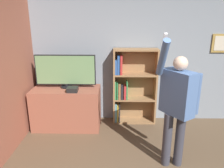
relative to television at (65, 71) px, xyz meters
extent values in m
cube|color=gray|center=(1.40, 0.35, 0.21)|extent=(6.21, 0.06, 2.70)
cube|color=#AD8942|center=(3.04, 0.31, 0.49)|extent=(0.40, 0.02, 0.36)
cube|color=beige|center=(3.04, 0.29, 0.49)|extent=(0.31, 0.01, 0.28)
cube|color=#93513D|center=(0.00, -0.07, -0.74)|extent=(1.30, 0.63, 0.80)
cylinder|color=black|center=(0.00, 0.00, -0.32)|extent=(0.22, 0.22, 0.03)
cylinder|color=black|center=(0.00, 0.00, -0.28)|extent=(0.06, 0.06, 0.05)
cube|color=black|center=(0.00, 0.00, 0.02)|extent=(1.16, 0.04, 0.58)
cube|color=#6B9360|center=(0.00, -0.02, 0.02)|extent=(1.12, 0.01, 0.55)
cube|color=black|center=(0.17, -0.24, -0.29)|extent=(0.19, 0.19, 0.09)
cube|color=#997047|center=(0.93, 0.16, -0.37)|extent=(0.04, 0.28, 1.54)
cube|color=#997047|center=(1.77, 0.16, -0.37)|extent=(0.04, 0.28, 1.54)
cube|color=#997047|center=(1.35, 0.30, -0.37)|extent=(0.87, 0.01, 1.54)
cube|color=#997047|center=(1.35, 0.16, -1.12)|extent=(0.80, 0.28, 0.04)
cube|color=#997047|center=(1.35, 0.16, -0.62)|extent=(0.80, 0.28, 0.04)
cube|color=#997047|center=(1.35, 0.16, -0.11)|extent=(0.80, 0.28, 0.04)
cube|color=#997047|center=(1.35, 0.16, 0.39)|extent=(0.80, 0.28, 0.04)
cube|color=#5B8E99|center=(0.97, 0.14, -0.92)|extent=(0.04, 0.24, 0.39)
cube|color=gold|center=(1.01, 0.14, -0.94)|extent=(0.03, 0.23, 0.35)
cube|color=#232328|center=(1.05, 0.14, -0.93)|extent=(0.02, 0.23, 0.38)
cube|color=#338447|center=(0.96, 0.14, -0.43)|extent=(0.03, 0.24, 0.35)
cube|color=#338447|center=(1.00, 0.12, -0.44)|extent=(0.02, 0.20, 0.33)
cube|color=#99663D|center=(1.04, 0.13, -0.46)|extent=(0.04, 0.21, 0.28)
cube|color=#232328|center=(1.09, 0.14, -0.47)|extent=(0.04, 0.24, 0.27)
cube|color=red|center=(1.15, 0.12, -0.47)|extent=(0.04, 0.20, 0.28)
cube|color=#338447|center=(1.19, 0.14, -0.43)|extent=(0.03, 0.23, 0.36)
cube|color=#2D569E|center=(0.97, 0.15, 0.05)|extent=(0.04, 0.26, 0.29)
cube|color=#2D569E|center=(1.02, 0.13, 0.09)|extent=(0.04, 0.22, 0.36)
cube|color=red|center=(1.07, 0.14, 0.09)|extent=(0.04, 0.25, 0.36)
cylinder|color=#383842|center=(1.72, -1.23, -0.72)|extent=(0.13, 0.13, 0.83)
cylinder|color=#383842|center=(1.90, -1.23, -0.72)|extent=(0.13, 0.13, 0.83)
cube|color=#4C6B9E|center=(1.81, -1.23, 0.01)|extent=(0.45, 0.51, 0.62)
sphere|color=beige|center=(1.81, -1.23, 0.41)|extent=(0.19, 0.19, 0.19)
cylinder|color=#4C6B9E|center=(2.07, -1.23, -0.01)|extent=(0.09, 0.09, 0.57)
cylinder|color=#4C6B9E|center=(1.55, -1.35, 0.51)|extent=(0.09, 0.40, 0.52)
cube|color=white|center=(1.55, -1.40, 0.75)|extent=(0.04, 0.09, 0.14)
camera|label=1|loc=(0.97, -4.04, 1.01)|focal=35.00mm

